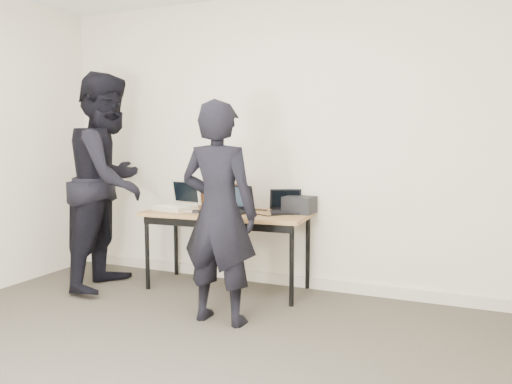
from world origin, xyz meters
The scene contains 13 objects.
room centered at (0.00, 0.00, 1.35)m, with size 4.60×4.60×2.80m.
desk centered at (-0.32, 1.91, 0.66)m, with size 1.53×0.73×0.72m.
laptop_beige centered at (-0.82, 1.88, 0.77)m, with size 0.39×0.38×0.27m.
laptop_center centered at (-0.26, 1.92, 0.77)m, with size 0.35×0.34×0.24m.
laptop_right centered at (0.19, 2.08, 0.77)m, with size 0.37×0.37×0.21m.
leather_satchel centered at (-0.50, 2.14, 0.85)m, with size 0.38×0.23×0.25m.
tissue centered at (-0.47, 2.14, 1.00)m, with size 0.13×0.10×0.08m, color white.
equipment_box centered at (0.31, 2.10, 0.80)m, with size 0.26×0.22×0.15m, color black.
power_brick centered at (-0.54, 1.74, 0.73)m, with size 0.07×0.04×0.03m, color black.
cables centered at (-0.16, 1.90, 0.72)m, with size 0.97×0.42×0.01m.
person_typist centered at (-0.01, 1.15, 0.83)m, with size 0.61×0.40×1.66m, color black.
person_observer centered at (-1.38, 1.59, 0.99)m, with size 0.96×0.75×1.98m, color black.
baseboard centered at (0.00, 2.23, 0.05)m, with size 4.50×0.03×0.10m, color beige.
Camera 1 is at (1.70, -2.12, 1.38)m, focal length 35.00 mm.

